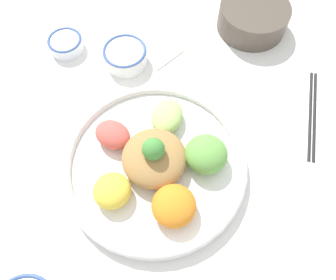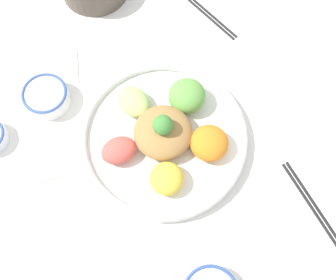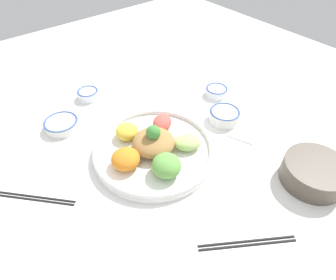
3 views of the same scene
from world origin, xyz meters
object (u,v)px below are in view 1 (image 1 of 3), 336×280
Objects in this scene: salad_platter at (156,163)px; serving_spoon_extra at (179,52)px; side_serving_bowl at (253,16)px; serving_spoon_main at (55,100)px; sauce_bowl_red at (125,55)px; rice_bowl_plain at (66,43)px; chopsticks_pair_near at (313,114)px.

serving_spoon_extra is (0.28, -0.16, -0.02)m from salad_platter.
serving_spoon_main is at bearing 95.05° from side_serving_bowl.
rice_bowl_plain is (0.10, 0.13, -0.01)m from sauce_bowl_red.
side_serving_bowl is at bearing -51.84° from salad_platter.
side_serving_bowl is at bearing 162.12° from serving_spoon_extra.
salad_platter is 3.59× the size of sauce_bowl_red.
serving_spoon_extra is (-0.12, -0.27, -0.02)m from rice_bowl_plain.
side_serving_bowl reaches higher than serving_spoon_main.
chopsticks_pair_near is (-0.40, -0.49, -0.02)m from rice_bowl_plain.
side_serving_bowl is (0.30, -0.38, 0.01)m from salad_platter.
serving_spoon_main and serving_spoon_extra have the same top height.
salad_platter reaches higher than rice_bowl_plain.
sauce_bowl_red reaches higher than serving_spoon_main.
salad_platter is at bearing 122.49° from chopsticks_pair_near.
chopsticks_pair_near reaches higher than serving_spoon_extra.
rice_bowl_plain reaches higher than serving_spoon_main.
chopsticks_pair_near is at bearing -130.15° from sauce_bowl_red.
salad_platter is at bearing 2.01° from serving_spoon_main.
side_serving_bowl is at bearing -101.81° from rice_bowl_plain.
sauce_bowl_red is 0.14m from serving_spoon_extra.
side_serving_bowl is at bearing 62.96° from serving_spoon_main.
rice_bowl_plain is at bearing 53.57° from sauce_bowl_red.
salad_platter is 2.15× the size of side_serving_bowl.
sauce_bowl_red is at bearing -4.94° from salad_platter.
salad_platter reaches higher than chopsticks_pair_near.
chopsticks_pair_near is 0.36m from serving_spoon_extra.
sauce_bowl_red is at bearing -30.23° from serving_spoon_extra.
rice_bowl_plain is at bearing 78.19° from side_serving_bowl.
chopsticks_pair_near is (-0.30, -0.01, -0.03)m from side_serving_bowl.
sauce_bowl_red reaches higher than rice_bowl_plain.
side_serving_bowl is 1.42× the size of serving_spoon_extra.
salad_platter is 0.33m from serving_spoon_extra.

